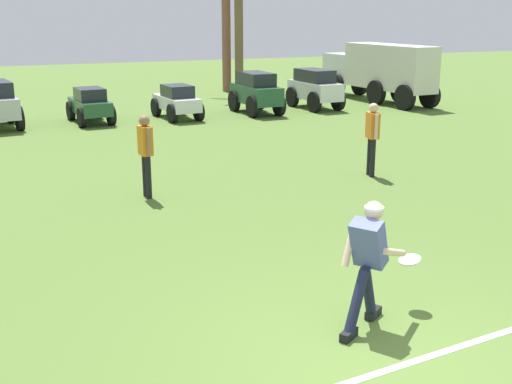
% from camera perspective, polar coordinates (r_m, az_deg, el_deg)
% --- Properties ---
extents(ground_plane, '(80.00, 80.00, 0.00)m').
position_cam_1_polar(ground_plane, '(6.78, 11.17, -14.66)').
color(ground_plane, '#557331').
extents(field_line_paint, '(24.33, 2.30, 0.01)m').
position_cam_1_polar(field_line_paint, '(6.68, 11.85, -15.15)').
color(field_line_paint, white).
rests_on(field_line_paint, ground_plane).
extents(frisbee_thrower, '(1.07, 0.57, 1.43)m').
position_cam_1_polar(frisbee_thrower, '(7.14, 9.90, -5.83)').
color(frisbee_thrower, '#191E38').
rests_on(frisbee_thrower, ground_plane).
extents(frisbee_in_flight, '(0.27, 0.27, 0.09)m').
position_cam_1_polar(frisbee_in_flight, '(7.79, 13.52, -5.89)').
color(frisbee_in_flight, white).
extents(teammate_near_sideline, '(0.23, 0.50, 1.56)m').
position_cam_1_polar(teammate_near_sideline, '(12.11, -9.79, 3.83)').
color(teammate_near_sideline, black).
rests_on(teammate_near_sideline, ground_plane).
extents(teammate_midfield, '(0.27, 0.50, 1.56)m').
position_cam_1_polar(teammate_midfield, '(13.76, 10.30, 5.23)').
color(teammate_midfield, black).
rests_on(teammate_midfield, ground_plane).
extents(parked_car_slot_c, '(1.25, 2.26, 1.10)m').
position_cam_1_polar(parked_car_slot_c, '(20.98, -14.54, 7.51)').
color(parked_car_slot_c, '#235133').
rests_on(parked_car_slot_c, ground_plane).
extents(parked_car_slot_d, '(1.25, 2.27, 1.10)m').
position_cam_1_polar(parked_car_slot_d, '(21.28, -7.05, 8.00)').
color(parked_car_slot_d, silver).
rests_on(parked_car_slot_d, ground_plane).
extents(parked_car_slot_e, '(1.23, 2.38, 1.40)m').
position_cam_1_polar(parked_car_slot_e, '(22.20, -0.01, 8.90)').
color(parked_car_slot_e, '#235133').
rests_on(parked_car_slot_e, ground_plane).
extents(parked_car_slot_f, '(1.29, 2.40, 1.40)m').
position_cam_1_polar(parked_car_slot_f, '(23.44, 5.25, 9.20)').
color(parked_car_slot_f, silver).
rests_on(parked_car_slot_f, ground_plane).
extents(box_truck, '(1.77, 5.97, 2.20)m').
position_cam_1_polar(box_truck, '(25.59, 10.95, 10.64)').
color(box_truck, silver).
rests_on(box_truck, ground_plane).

